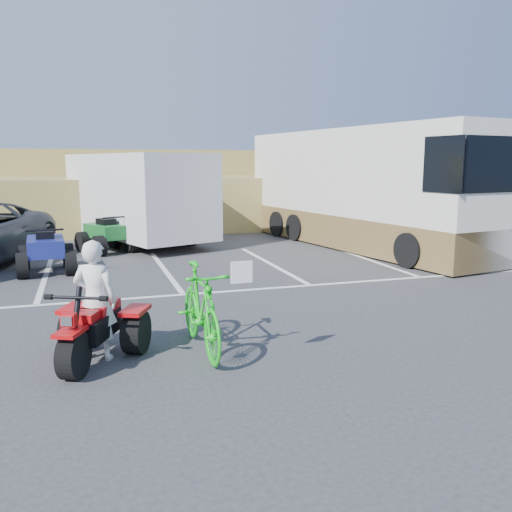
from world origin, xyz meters
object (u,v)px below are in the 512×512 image
object	(u,v)px
rider	(95,300)
rv_motorhome	(362,197)
cargo_trailer	(138,195)
green_dirt_bike	(201,309)
quad_atv_blue	(47,272)
quad_atv_green	(108,252)
red_trike_atv	(93,362)

from	to	relation	value
rider	rv_motorhome	size ratio (longest dim) A/B	0.16
rv_motorhome	cargo_trailer	bearing A→B (deg)	147.78
rider	green_dirt_bike	distance (m)	1.39
cargo_trailer	quad_atv_blue	xyz separation A→B (m)	(-2.54, -4.14, -1.53)
quad_atv_blue	quad_atv_green	bearing A→B (deg)	56.37
red_trike_atv	quad_atv_green	size ratio (longest dim) A/B	0.92
red_trike_atv	quad_atv_blue	world-z (taller)	quad_atv_blue
cargo_trailer	rv_motorhome	xyz separation A→B (m)	(6.52, -2.69, -0.01)
green_dirt_bike	cargo_trailer	size ratio (longest dim) A/B	0.31
quad_atv_blue	red_trike_atv	bearing A→B (deg)	-85.94
rider	quad_atv_blue	world-z (taller)	rider
green_dirt_bike	quad_atv_blue	distance (m)	6.88
rider	cargo_trailer	size ratio (longest dim) A/B	0.24
cargo_trailer	red_trike_atv	bearing A→B (deg)	-118.73
rider	quad_atv_green	size ratio (longest dim) A/B	0.95
green_dirt_bike	quad_atv_green	distance (m)	9.13
quad_atv_blue	rv_motorhome	bearing A→B (deg)	4.93
rv_motorhome	quad_atv_green	size ratio (longest dim) A/B	5.98
cargo_trailer	quad_atv_green	size ratio (longest dim) A/B	3.91
cargo_trailer	rv_motorhome	bearing A→B (deg)	-42.48
quad_atv_green	green_dirt_bike	bearing A→B (deg)	-108.11
quad_atv_green	quad_atv_blue	bearing A→B (deg)	-143.10
red_trike_atv	green_dirt_bike	world-z (taller)	green_dirt_bike
rider	rv_motorhome	distance (m)	11.22
rider	red_trike_atv	bearing A→B (deg)	90.00
cargo_trailer	green_dirt_bike	bearing A→B (deg)	-111.04
green_dirt_bike	quad_atv_blue	world-z (taller)	green_dirt_bike
green_dirt_bike	rv_motorhome	world-z (taller)	rv_motorhome
cargo_trailer	quad_atv_blue	bearing A→B (deg)	-141.61
red_trike_atv	cargo_trailer	distance (m)	10.81
red_trike_atv	quad_atv_green	bearing A→B (deg)	111.09
green_dirt_bike	red_trike_atv	bearing A→B (deg)	178.62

